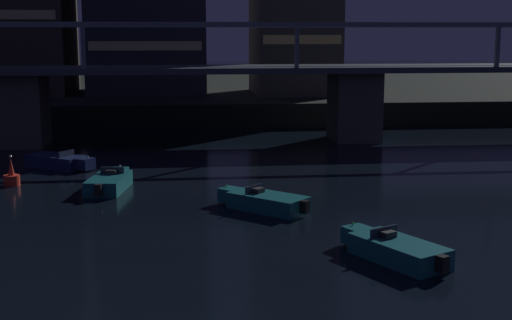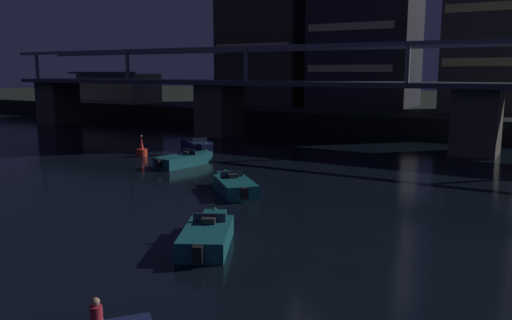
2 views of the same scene
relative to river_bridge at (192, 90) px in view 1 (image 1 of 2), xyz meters
The scene contains 7 objects.
far_riverbank 48.11m from the river_bridge, 90.00° to the left, with size 240.00×80.00×2.20m, color black.
river_bridge is the anchor object (origin of this frame).
speedboat_near_left 13.65m from the river_bridge, 131.92° to the right, with size 4.75×3.88×1.16m.
speedboat_mid_left 17.77m from the river_bridge, 106.39° to the right, with size 2.39×5.23×1.16m.
speedboat_mid_center 31.45m from the river_bridge, 76.76° to the right, with size 3.45×4.92×1.16m.
speedboat_mid_right 22.64m from the river_bridge, 82.00° to the right, with size 4.44×4.33×1.16m.
channel_buoy 18.71m from the river_bridge, 125.20° to the right, with size 0.90×0.90×1.76m.
Camera 1 is at (-0.94, -16.91, 8.60)m, focal length 49.61 mm.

